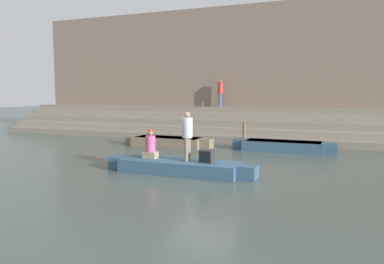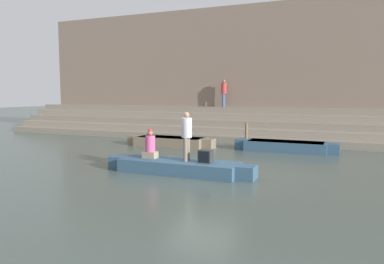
{
  "view_description": "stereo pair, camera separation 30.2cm",
  "coord_description": "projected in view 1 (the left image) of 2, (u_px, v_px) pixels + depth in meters",
  "views": [
    {
      "loc": [
        4.53,
        -12.32,
        2.81
      ],
      "look_at": [
        -0.73,
        0.8,
        1.36
      ],
      "focal_mm": 35.0,
      "sensor_mm": 36.0,
      "label": 1
    },
    {
      "loc": [
        4.81,
        -12.2,
        2.81
      ],
      "look_at": [
        -0.73,
        0.8,
        1.36
      ],
      "focal_mm": 35.0,
      "sensor_mm": 36.0,
      "label": 2
    }
  ],
  "objects": [
    {
      "name": "ground_plane",
      "position": [
        203.0,
        173.0,
        13.34
      ],
      "size": [
        120.0,
        120.0,
        0.0
      ],
      "primitive_type": "plane",
      "color": "#47544C"
    },
    {
      "name": "moored_boat_distant",
      "position": [
        283.0,
        146.0,
        18.33
      ],
      "size": [
        4.96,
        1.35,
        0.49
      ],
      "rotation": [
        0.0,
        0.0,
        -0.04
      ],
      "color": "#33516B",
      "rests_on": "ground"
    },
    {
      "name": "ghat_steps",
      "position": [
        261.0,
        128.0,
        22.83
      ],
      "size": [
        36.0,
        3.97,
        1.93
      ],
      "color": "gray",
      "rests_on": "ground"
    },
    {
      "name": "tv_set",
      "position": [
        207.0,
        156.0,
        12.8
      ],
      "size": [
        0.45,
        0.4,
        0.45
      ],
      "rotation": [
        0.0,
        0.0,
        0.08
      ],
      "color": "#2D2D2D",
      "rests_on": "rowboat_main"
    },
    {
      "name": "mooring_post",
      "position": [
        244.0,
        135.0,
        19.33
      ],
      "size": [
        0.16,
        0.16,
        1.31
      ],
      "primitive_type": "cylinder",
      "color": "brown",
      "rests_on": "ground"
    },
    {
      "name": "back_wall",
      "position": [
        269.0,
        72.0,
        24.36
      ],
      "size": [
        34.2,
        1.28,
        8.53
      ],
      "color": "#7F6B5B",
      "rests_on": "ground"
    },
    {
      "name": "person_on_steps",
      "position": [
        220.0,
        91.0,
        24.67
      ],
      "size": [
        0.35,
        0.35,
        1.8
      ],
      "rotation": [
        0.0,
        0.0,
        6.09
      ],
      "color": "#3D4C75",
      "rests_on": "ghat_steps"
    },
    {
      "name": "person_rowing",
      "position": [
        150.0,
        147.0,
        13.65
      ],
      "size": [
        0.51,
        0.4,
        1.08
      ],
      "rotation": [
        0.0,
        0.0,
        0.04
      ],
      "color": "gray",
      "rests_on": "rowboat_main"
    },
    {
      "name": "rowboat_main",
      "position": [
        179.0,
        166.0,
        13.22
      ],
      "size": [
        5.52,
        1.41,
        0.46
      ],
      "rotation": [
        0.0,
        0.0,
        0.0
      ],
      "color": "#33516B",
      "rests_on": "ground"
    },
    {
      "name": "moored_boat_shore",
      "position": [
        168.0,
        141.0,
        19.98
      ],
      "size": [
        4.92,
        1.35,
        0.49
      ],
      "rotation": [
        0.0,
        0.0,
        0.08
      ],
      "color": "#756651",
      "rests_on": "ground"
    },
    {
      "name": "person_standing",
      "position": [
        187.0,
        133.0,
        13.03
      ],
      "size": [
        0.36,
        0.36,
        1.71
      ],
      "rotation": [
        0.0,
        0.0,
        0.21
      ],
      "color": "#756656",
      "rests_on": "rowboat_main"
    }
  ]
}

